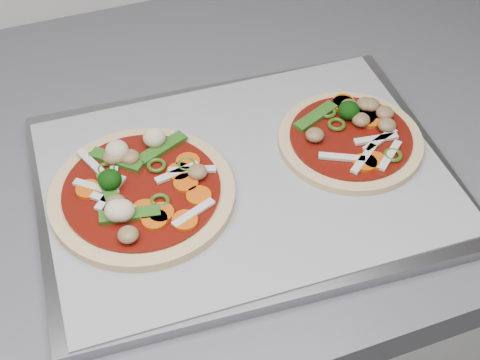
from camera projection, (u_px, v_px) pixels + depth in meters
name	position (u px, v px, depth m)	size (l,w,h in m)	color
countertop	(55.00, 188.00, 0.73)	(3.60, 0.60, 0.04)	#56555C
baking_tray	(245.00, 180.00, 0.70)	(0.43, 0.32, 0.01)	gray
parchment	(245.00, 175.00, 0.69)	(0.41, 0.30, 0.00)	#A4A3A9
pizza_left	(140.00, 190.00, 0.66)	(0.20, 0.20, 0.03)	tan
pizza_right	(352.00, 134.00, 0.72)	(0.19, 0.19, 0.03)	tan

